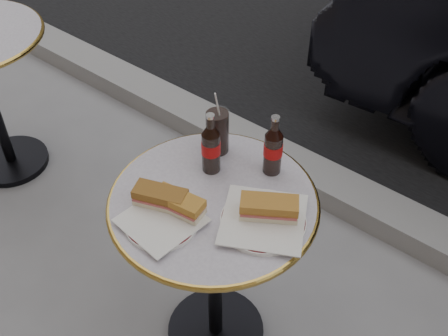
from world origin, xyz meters
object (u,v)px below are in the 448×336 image
Objects in this scene: cola_bottle_left at (211,143)px; cola_bottle_right at (273,145)px; bistro_table at (215,275)px; plate_left at (161,222)px; cola_glass at (217,131)px; plate_right at (263,221)px.

cola_bottle_right is at bearing 36.28° from cola_bottle_left.
plate_left is at bearing -108.48° from bistro_table.
cola_bottle_left reaches higher than cola_glass.
cola_glass is (-0.07, 0.34, 0.07)m from plate_left.
plate_right is at bearing 38.90° from plate_left.
plate_left is (-0.05, -0.16, 0.37)m from bistro_table.
bistro_table is at bearing -48.13° from cola_bottle_left.
cola_bottle_right reaches higher than plate_right.
bistro_table is at bearing -54.33° from cola_glass.
cola_glass is (-0.13, 0.18, 0.44)m from bistro_table.
cola_bottle_right is (0.06, 0.21, 0.47)m from bistro_table.
cola_glass is at bearing 125.67° from bistro_table.
cola_bottle_right is 0.19m from cola_glass.
cola_bottle_left is at bearing 97.11° from plate_left.
plate_left is 0.40m from cola_bottle_right.
cola_bottle_left is 0.10m from cola_glass.
plate_right reaches higher than bistro_table.
bistro_table is 3.05× the size of plate_right.
cola_bottle_right is (-0.10, 0.19, 0.10)m from plate_right.
cola_bottle_right reaches higher than plate_left.
cola_glass is at bearing 151.23° from plate_right.
cola_glass reaches higher than plate_left.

